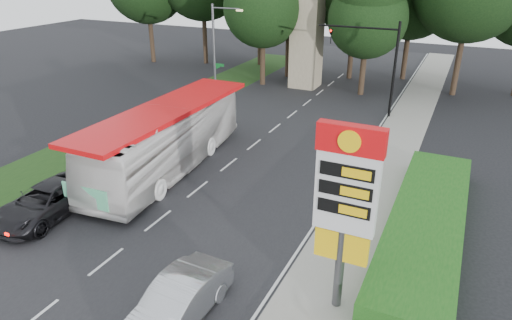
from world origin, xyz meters
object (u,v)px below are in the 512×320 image
at_px(gas_station_pylon, 346,197).
at_px(sedan_silver, 178,302).
at_px(streetlight_signs, 216,50).
at_px(monument, 307,32).
at_px(transit_bus, 168,139).
at_px(traffic_signal_mast, 378,55).
at_px(suv_charcoal, 46,201).

bearing_deg(gas_station_pylon, sedan_silver, -147.83).
height_order(streetlight_signs, monument, monument).
distance_m(gas_station_pylon, transit_bus, 14.28).
distance_m(gas_station_pylon, traffic_signal_mast, 22.29).
distance_m(streetlight_signs, sedan_silver, 25.94).
bearing_deg(gas_station_pylon, traffic_signal_mast, 99.09).
height_order(streetlight_signs, sedan_silver, streetlight_signs).
height_order(sedan_silver, suv_charcoal, sedan_silver).
height_order(gas_station_pylon, monument, monument).
xyz_separation_m(traffic_signal_mast, streetlight_signs, (-12.67, -1.99, -0.23)).
xyz_separation_m(traffic_signal_mast, monument, (-7.68, 6.00, 0.43)).
xyz_separation_m(monument, transit_bus, (-0.90, -20.88, -3.25)).
height_order(gas_station_pylon, sedan_silver, gas_station_pylon).
bearing_deg(suv_charcoal, transit_bus, 70.02).
relative_size(gas_station_pylon, monument, 0.68).
xyz_separation_m(monument, sedan_silver, (6.53, -30.95, -4.32)).
xyz_separation_m(sedan_silver, suv_charcoal, (-9.58, 3.14, -0.01)).
bearing_deg(transit_bus, streetlight_signs, 102.09).
distance_m(traffic_signal_mast, monument, 9.76).
bearing_deg(streetlight_signs, suv_charcoal, -84.42).
xyz_separation_m(traffic_signal_mast, transit_bus, (-8.58, -14.87, -2.82)).
height_order(traffic_signal_mast, sedan_silver, traffic_signal_mast).
xyz_separation_m(transit_bus, suv_charcoal, (-2.15, -6.93, -1.09)).
relative_size(gas_station_pylon, transit_bus, 0.51).
xyz_separation_m(streetlight_signs, suv_charcoal, (1.94, -19.82, -3.67)).
bearing_deg(transit_bus, sedan_silver, -59.09).
distance_m(streetlight_signs, suv_charcoal, 20.25).
bearing_deg(gas_station_pylon, transit_bus, 149.49).
height_order(traffic_signal_mast, monument, monument).
distance_m(traffic_signal_mast, suv_charcoal, 24.62).
bearing_deg(gas_station_pylon, streetlight_signs, 128.96).
distance_m(streetlight_signs, transit_bus, 13.76).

